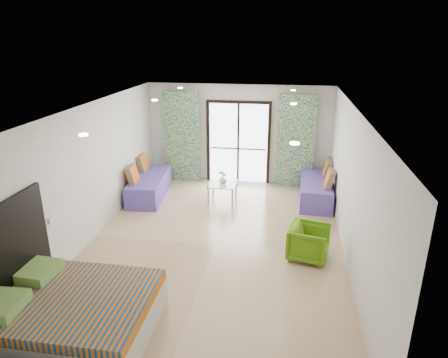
# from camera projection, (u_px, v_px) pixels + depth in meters

# --- Properties ---
(floor) EXTENTS (5.00, 7.50, 0.01)m
(floor) POSITION_uv_depth(u_px,v_px,m) (214.00, 245.00, 7.92)
(floor) COLOR #A28260
(floor) RESTS_ON ground
(ceiling) EXTENTS (5.00, 7.50, 0.01)m
(ceiling) POSITION_uv_depth(u_px,v_px,m) (213.00, 109.00, 6.99)
(ceiling) COLOR silver
(ceiling) RESTS_ON ground
(wall_back) EXTENTS (5.00, 0.01, 2.70)m
(wall_back) POSITION_uv_depth(u_px,v_px,m) (239.00, 134.00, 10.93)
(wall_back) COLOR silver
(wall_back) RESTS_ON ground
(wall_front) EXTENTS (5.00, 0.01, 2.70)m
(wall_front) POSITION_uv_depth(u_px,v_px,m) (146.00, 311.00, 3.97)
(wall_front) COLOR silver
(wall_front) RESTS_ON ground
(wall_left) EXTENTS (0.01, 7.50, 2.70)m
(wall_left) POSITION_uv_depth(u_px,v_px,m) (89.00, 174.00, 7.82)
(wall_left) COLOR silver
(wall_left) RESTS_ON ground
(wall_right) EXTENTS (0.01, 7.50, 2.70)m
(wall_right) POSITION_uv_depth(u_px,v_px,m) (352.00, 189.00, 7.08)
(wall_right) COLOR silver
(wall_right) RESTS_ON ground
(balcony_door) EXTENTS (1.76, 0.08, 2.28)m
(balcony_door) POSITION_uv_depth(u_px,v_px,m) (238.00, 138.00, 10.94)
(balcony_door) COLOR black
(balcony_door) RESTS_ON floor
(balcony_rail) EXTENTS (1.52, 0.03, 0.04)m
(balcony_rail) POSITION_uv_depth(u_px,v_px,m) (238.00, 149.00, 11.05)
(balcony_rail) COLOR #595451
(balcony_rail) RESTS_ON balcony_door
(curtain_left) EXTENTS (1.00, 0.10, 2.50)m
(curtain_left) POSITION_uv_depth(u_px,v_px,m) (182.00, 137.00, 11.03)
(curtain_left) COLOR silver
(curtain_left) RESTS_ON floor
(curtain_right) EXTENTS (1.00, 0.10, 2.50)m
(curtain_right) POSITION_uv_depth(u_px,v_px,m) (296.00, 142.00, 10.57)
(curtain_right) COLOR silver
(curtain_right) RESTS_ON floor
(downlight_a) EXTENTS (0.12, 0.12, 0.02)m
(downlight_a) POSITION_uv_depth(u_px,v_px,m) (83.00, 135.00, 5.35)
(downlight_a) COLOR #FFE0B2
(downlight_a) RESTS_ON ceiling
(downlight_b) EXTENTS (0.12, 0.12, 0.02)m
(downlight_b) POSITION_uv_depth(u_px,v_px,m) (295.00, 143.00, 4.94)
(downlight_b) COLOR #FFE0B2
(downlight_b) RESTS_ON ceiling
(downlight_c) EXTENTS (0.12, 0.12, 0.02)m
(downlight_c) POSITION_uv_depth(u_px,v_px,m) (155.00, 100.00, 8.13)
(downlight_c) COLOR #FFE0B2
(downlight_c) RESTS_ON ceiling
(downlight_d) EXTENTS (0.12, 0.12, 0.02)m
(downlight_d) POSITION_uv_depth(u_px,v_px,m) (294.00, 104.00, 7.72)
(downlight_d) COLOR #FFE0B2
(downlight_d) RESTS_ON ceiling
(downlight_e) EXTENTS (0.12, 0.12, 0.02)m
(downlight_e) POSITION_uv_depth(u_px,v_px,m) (180.00, 88.00, 9.99)
(downlight_e) COLOR #FFE0B2
(downlight_e) RESTS_ON ceiling
(downlight_f) EXTENTS (0.12, 0.12, 0.02)m
(downlight_f) POSITION_uv_depth(u_px,v_px,m) (293.00, 90.00, 9.58)
(downlight_f) COLOR #FFE0B2
(downlight_f) RESTS_ON ceiling
(headboard) EXTENTS (0.06, 2.10, 1.50)m
(headboard) POSITION_uv_depth(u_px,v_px,m) (0.00, 260.00, 5.41)
(headboard) COLOR black
(headboard) RESTS_ON floor
(switch_plate) EXTENTS (0.02, 0.10, 0.10)m
(switch_plate) POSITION_uv_depth(u_px,v_px,m) (51.00, 220.00, 6.58)
(switch_plate) COLOR silver
(switch_plate) RESTS_ON wall_left
(bed) EXTENTS (2.10, 1.71, 0.72)m
(bed) POSITION_uv_depth(u_px,v_px,m) (74.00, 313.00, 5.53)
(bed) COLOR silver
(bed) RESTS_ON floor
(daybed_left) EXTENTS (0.95, 2.03, 0.97)m
(daybed_left) POSITION_uv_depth(u_px,v_px,m) (149.00, 185.00, 10.21)
(daybed_left) COLOR #5644A3
(daybed_left) RESTS_ON floor
(daybed_right) EXTENTS (0.83, 1.97, 0.96)m
(daybed_right) POSITION_uv_depth(u_px,v_px,m) (317.00, 189.00, 9.97)
(daybed_right) COLOR #5644A3
(daybed_right) RESTS_ON floor
(coffee_table) EXTENTS (0.69, 0.69, 0.79)m
(coffee_table) POSITION_uv_depth(u_px,v_px,m) (222.00, 185.00, 9.91)
(coffee_table) COLOR silver
(coffee_table) RESTS_ON floor
(vase) EXTENTS (0.21, 0.22, 0.20)m
(vase) POSITION_uv_depth(u_px,v_px,m) (223.00, 179.00, 9.88)
(vase) COLOR white
(vase) RESTS_ON coffee_table
(armchair) EXTENTS (0.78, 0.81, 0.71)m
(armchair) POSITION_uv_depth(u_px,v_px,m) (309.00, 241.00, 7.35)
(armchair) COLOR #548B12
(armchair) RESTS_ON floor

